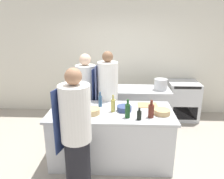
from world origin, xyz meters
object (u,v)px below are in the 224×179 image
object	(u,v)px
bowl_mixing_large	(70,112)
bowl_wooden_salad	(92,111)
bottle_cooking_oil	(151,111)
bowl_ceramic_blue	(124,108)
chef_at_stove	(87,97)
oven_range	(182,100)
chef_at_pass_far	(108,98)
stockpot	(161,84)
bottle_olive_oil	(139,115)
bottle_wine	(128,110)
bottle_sauce	(62,104)
bottle_water	(113,105)
bottle_vinegar	(100,101)
bowl_prep_small	(162,112)
chef_at_prep_near	(76,135)

from	to	relation	value
bowl_mixing_large	bowl_wooden_salad	size ratio (longest dim) A/B	0.79
bottle_cooking_oil	bowl_ceramic_blue	bearing A→B (deg)	150.18
chef_at_stove	bottle_cooking_oil	bearing A→B (deg)	61.36
oven_range	bowl_wooden_salad	world-z (taller)	bowl_wooden_salad
chef_at_pass_far	stockpot	xyz separation A→B (m)	(1.07, 0.56, 0.12)
bowl_ceramic_blue	bottle_olive_oil	bearing A→B (deg)	-55.77
bottle_wine	bottle_sauce	world-z (taller)	bottle_wine
bottle_sauce	bottle_water	world-z (taller)	bottle_water
bowl_wooden_salad	bowl_mixing_large	bearing A→B (deg)	-177.25
bottle_vinegar	bottle_cooking_oil	distance (m)	0.89
bottle_sauce	bowl_mixing_large	world-z (taller)	bottle_sauce
bottle_olive_oil	bottle_vinegar	distance (m)	0.79
bowl_prep_small	bowl_wooden_salad	bearing A→B (deg)	-178.27
chef_at_pass_far	bottle_sauce	bearing A→B (deg)	137.99
bowl_wooden_salad	bottle_wine	bearing A→B (deg)	-11.49
chef_at_prep_near	bottle_olive_oil	size ratio (longest dim) A/B	9.59
bottle_water	bowl_wooden_salad	xyz separation A→B (m)	(-0.33, -0.11, -0.07)
chef_at_stove	chef_at_pass_far	world-z (taller)	chef_at_pass_far
oven_range	bottle_wine	xyz separation A→B (m)	(-1.37, -1.99, 0.55)
chef_at_prep_near	chef_at_stove	distance (m)	1.55
oven_range	stockpot	world-z (taller)	stockpot
bottle_olive_oil	bottle_wine	xyz separation A→B (m)	(-0.17, 0.06, 0.04)
chef_at_stove	bowl_mixing_large	distance (m)	0.94
oven_range	bottle_sauce	bearing A→B (deg)	-144.10
oven_range	chef_at_pass_far	xyz separation A→B (m)	(-1.72, -1.14, 0.43)
bowl_prep_small	chef_at_stove	bearing A→B (deg)	146.32
chef_at_prep_near	bottle_vinegar	xyz separation A→B (m)	(0.22, 0.95, 0.12)
bottle_sauce	bottle_cooking_oil	bearing A→B (deg)	-8.62
stockpot	bowl_ceramic_blue	bearing A→B (deg)	-123.62
chef_at_stove	bowl_wooden_salad	size ratio (longest dim) A/B	6.53
bottle_cooking_oil	bowl_prep_small	xyz separation A→B (m)	(0.19, 0.12, -0.07)
bottle_olive_oil	bowl_prep_small	bearing A→B (deg)	29.37
chef_at_stove	bowl_prep_small	size ratio (longest dim) A/B	6.69
bottle_vinegar	bowl_mixing_large	world-z (taller)	bottle_vinegar
chef_at_pass_far	bowl_prep_small	size ratio (longest dim) A/B	7.00
chef_at_stove	bowl_wooden_salad	world-z (taller)	chef_at_stove
oven_range	bottle_water	distance (m)	2.44
oven_range	bowl_mixing_large	size ratio (longest dim) A/B	4.41
bowl_prep_small	bottle_vinegar	bearing A→B (deg)	164.38
bottle_cooking_oil	bowl_mixing_large	world-z (taller)	bottle_cooking_oil
oven_range	chef_at_prep_near	xyz separation A→B (m)	(-2.04, -2.51, 0.42)
bottle_wine	bottle_cooking_oil	world-z (taller)	bottle_wine
bottle_cooking_oil	chef_at_stove	bearing A→B (deg)	138.56
chef_at_pass_far	bottle_olive_oil	size ratio (longest dim) A/B	9.67
bowl_mixing_large	bowl_prep_small	distance (m)	1.43
oven_range	bottle_cooking_oil	world-z (taller)	bottle_cooking_oil
chef_at_stove	bowl_mixing_large	world-z (taller)	chef_at_stove
bottle_olive_oil	bowl_wooden_salad	bearing A→B (deg)	166.41
bottle_olive_oil	bottle_sauce	xyz separation A→B (m)	(-1.22, 0.30, 0.03)
chef_at_pass_far	bottle_water	bearing A→B (deg)	-161.45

